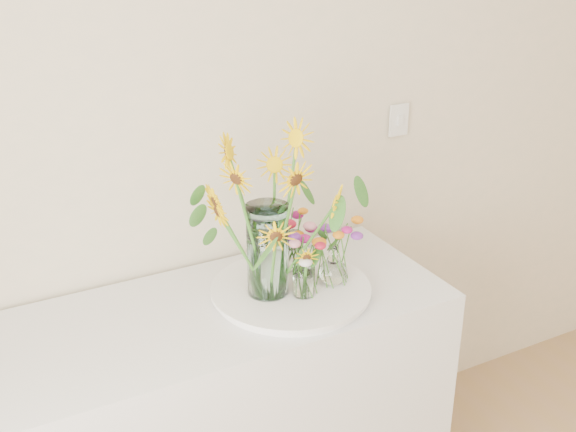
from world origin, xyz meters
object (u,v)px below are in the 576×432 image
Objects in this scene: small_vase_b at (333,265)px; small_vase_c at (292,251)px; tray at (291,292)px; mason_jar at (268,251)px; counter at (230,422)px; small_vase_a at (304,279)px.

small_vase_b is 0.16m from small_vase_c.
mason_jar reaches higher than tray.
small_vase_b reaches higher than small_vase_c.
mason_jar is at bearing -13.11° from counter.
small_vase_b reaches higher than small_vase_a.
tray is at bearing -120.13° from small_vase_c.
small_vase_c is (0.05, 0.18, 0.01)m from small_vase_a.
tray is 4.12× the size of small_vase_a.
small_vase_b is at bearing -11.27° from counter.
tray is 3.67× the size of small_vase_b.
small_vase_c is at bearing 115.03° from small_vase_b.
small_vase_a is at bearing -23.63° from counter.
counter is 4.71× the size of mason_jar.
tray is 1.63× the size of mason_jar.
mason_jar is 2.31× the size of small_vase_c.
mason_jar is at bearing 143.47° from small_vase_a.
small_vase_a is 0.18m from small_vase_c.
small_vase_a is 0.13m from small_vase_b.
small_vase_a is 0.91× the size of small_vase_c.
tray is 0.16m from small_vase_b.
counter is at bearing 156.37° from small_vase_a.
mason_jar is (0.13, -0.03, 0.62)m from counter.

